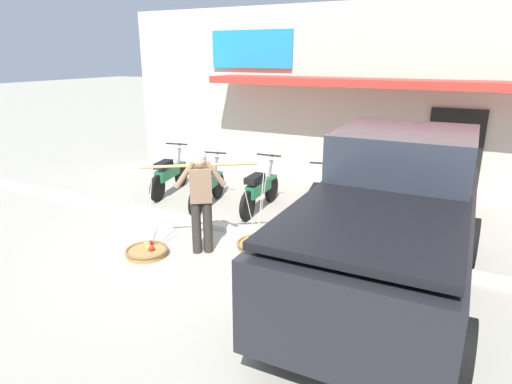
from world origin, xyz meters
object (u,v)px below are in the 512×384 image
(fruit_vendor, at_px, (201,195))
(motorcycle_end_of_row, at_px, (319,201))
(fruit_basket_right_side, at_px, (147,251))
(parked_truck, at_px, (391,220))
(fruit_basket_left_side, at_px, (257,244))
(motorcycle_second_in_row, at_px, (207,186))
(motorcycle_nearest_shop, at_px, (169,174))
(motorcycle_third_in_row, at_px, (260,190))

(fruit_vendor, bearing_deg, motorcycle_end_of_row, 58.05)
(fruit_basket_right_side, height_order, parked_truck, parked_truck)
(fruit_basket_left_side, xyz_separation_m, fruit_basket_right_side, (-1.45, -1.04, 0.00))
(fruit_basket_right_side, height_order, motorcycle_second_in_row, fruit_basket_right_side)
(fruit_basket_left_side, height_order, fruit_basket_right_side, same)
(motorcycle_end_of_row, bearing_deg, fruit_basket_right_side, -128.03)
(motorcycle_nearest_shop, bearing_deg, parked_truck, -22.47)
(fruit_basket_left_side, xyz_separation_m, motorcycle_end_of_row, (0.53, 1.49, 0.38))
(motorcycle_second_in_row, relative_size, motorcycle_third_in_row, 0.99)
(fruit_basket_right_side, xyz_separation_m, motorcycle_second_in_row, (-0.42, 2.40, 0.38))
(parked_truck, bearing_deg, motorcycle_third_in_row, 144.70)
(motorcycle_nearest_shop, distance_m, motorcycle_end_of_row, 3.70)
(parked_truck, bearing_deg, motorcycle_second_in_row, 156.05)
(fruit_basket_left_side, bearing_deg, motorcycle_third_in_row, 115.26)
(parked_truck, bearing_deg, motorcycle_nearest_shop, 157.53)
(fruit_basket_right_side, bearing_deg, motorcycle_nearest_shop, 121.32)
(motorcycle_third_in_row, bearing_deg, motorcycle_end_of_row, -7.22)
(fruit_basket_right_side, height_order, motorcycle_third_in_row, fruit_basket_right_side)
(fruit_basket_left_side, height_order, motorcycle_third_in_row, fruit_basket_left_side)
(fruit_vendor, height_order, motorcycle_end_of_row, fruit_vendor)
(motorcycle_third_in_row, xyz_separation_m, motorcycle_end_of_row, (1.31, -0.17, 0.00))
(motorcycle_second_in_row, xyz_separation_m, parked_truck, (4.02, -1.79, 0.58))
(motorcycle_third_in_row, bearing_deg, fruit_vendor, -88.46)
(motorcycle_third_in_row, relative_size, motorcycle_end_of_row, 1.01)
(fruit_basket_left_side, xyz_separation_m, parked_truck, (2.16, -0.43, 0.96))
(fruit_basket_left_side, bearing_deg, motorcycle_second_in_row, 143.87)
(fruit_basket_left_side, height_order, parked_truck, parked_truck)
(motorcycle_nearest_shop, bearing_deg, fruit_basket_right_side, -58.68)
(motorcycle_second_in_row, height_order, motorcycle_third_in_row, same)
(motorcycle_nearest_shop, xyz_separation_m, motorcycle_third_in_row, (2.38, -0.12, 0.00))
(fruit_basket_left_side, bearing_deg, motorcycle_end_of_row, 70.34)
(motorcycle_end_of_row, bearing_deg, motorcycle_nearest_shop, 175.63)
(motorcycle_second_in_row, height_order, motorcycle_end_of_row, same)
(fruit_vendor, xyz_separation_m, parked_truck, (2.88, 0.10, 0.05))
(fruit_vendor, distance_m, fruit_basket_left_side, 1.27)
(parked_truck, bearing_deg, fruit_basket_right_side, -170.36)
(motorcycle_second_in_row, height_order, parked_truck, parked_truck)
(fruit_basket_right_side, relative_size, motorcycle_second_in_row, 0.81)
(fruit_basket_right_side, height_order, motorcycle_nearest_shop, fruit_basket_right_side)
(motorcycle_third_in_row, bearing_deg, motorcycle_second_in_row, -164.64)
(fruit_vendor, relative_size, parked_truck, 0.36)
(motorcycle_nearest_shop, bearing_deg, motorcycle_third_in_row, -2.78)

